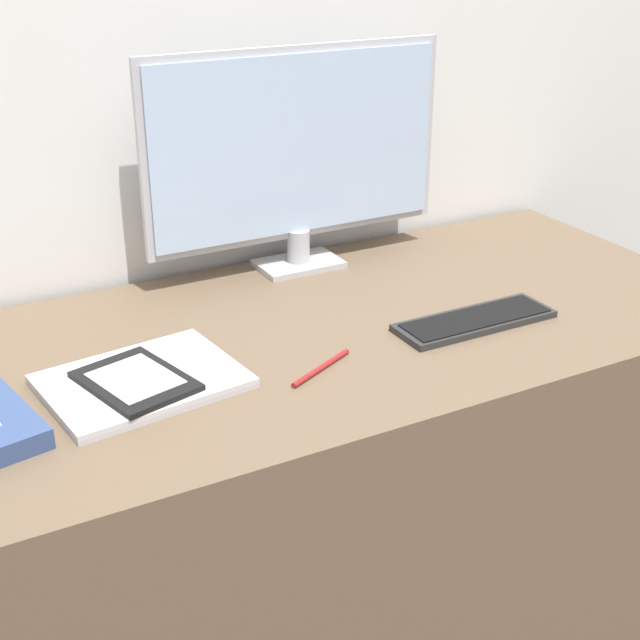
{
  "coord_description": "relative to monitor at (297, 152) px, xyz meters",
  "views": [
    {
      "loc": [
        -0.69,
        -1.07,
        1.42
      ],
      "look_at": [
        -0.06,
        0.09,
        0.81
      ],
      "focal_mm": 50.0,
      "sensor_mm": 36.0,
      "label": 1
    }
  ],
  "objects": [
    {
      "name": "wall_back",
      "position": [
        -0.09,
        0.11,
        0.21
      ],
      "size": [
        3.6,
        0.05,
        2.4
      ],
      "color": "silver",
      "rests_on": "ground_plane"
    },
    {
      "name": "desk",
      "position": [
        -0.09,
        -0.28,
        -0.61
      ],
      "size": [
        1.53,
        0.7,
        0.75
      ],
      "color": "brown",
      "rests_on": "ground_plane"
    },
    {
      "name": "monitor",
      "position": [
        0.0,
        0.0,
        0.0
      ],
      "size": [
        0.63,
        0.11,
        0.44
      ],
      "color": "#B7B7BC",
      "rests_on": "desk"
    },
    {
      "name": "keyboard",
      "position": [
        0.15,
        -0.4,
        -0.23
      ],
      "size": [
        0.3,
        0.1,
        0.01
      ],
      "color": "#282828",
      "rests_on": "desk"
    },
    {
      "name": "laptop",
      "position": [
        -0.44,
        -0.34,
        -0.23
      ],
      "size": [
        0.32,
        0.25,
        0.02
      ],
      "color": "#BCBCC1",
      "rests_on": "desk"
    },
    {
      "name": "ereader",
      "position": [
        -0.46,
        -0.36,
        -0.22
      ],
      "size": [
        0.17,
        0.21,
        0.01
      ],
      "color": "black",
      "rests_on": "laptop"
    },
    {
      "name": "pen",
      "position": [
        -0.18,
        -0.43,
        -0.23
      ],
      "size": [
        0.14,
        0.07,
        0.01
      ],
      "color": "maroon",
      "rests_on": "desk"
    }
  ]
}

